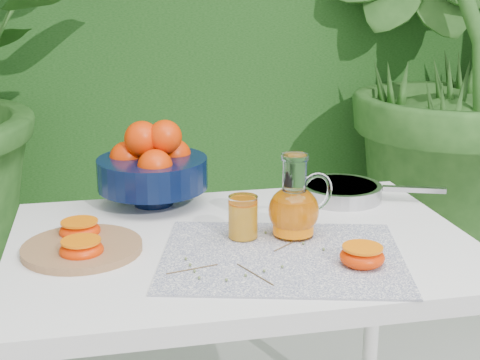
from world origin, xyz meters
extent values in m
imported|color=#28571D|center=(1.11, 1.29, 0.96)|extent=(2.64, 2.64, 1.91)
cube|color=white|center=(0.00, -0.03, 0.73)|extent=(1.00, 0.70, 0.04)
cylinder|color=white|center=(-0.45, 0.27, 0.35)|extent=(0.04, 0.04, 0.71)
cylinder|color=white|center=(0.45, 0.27, 0.35)|extent=(0.04, 0.04, 0.71)
cube|color=#0C1343|center=(0.06, -0.14, 0.75)|extent=(0.57, 0.49, 0.00)
cylinder|color=olive|center=(-0.34, -0.03, 0.76)|extent=(0.26, 0.26, 0.02)
cylinder|color=black|center=(-0.17, 0.26, 0.77)|extent=(0.10, 0.10, 0.04)
cylinder|color=black|center=(-0.17, 0.26, 0.83)|extent=(0.28, 0.28, 0.08)
sphere|color=#EC2F02|center=(-0.23, 0.29, 0.86)|extent=(0.09, 0.09, 0.09)
sphere|color=#EC2F02|center=(-0.11, 0.29, 0.86)|extent=(0.09, 0.09, 0.09)
sphere|color=#EC2F02|center=(-0.17, 0.19, 0.86)|extent=(0.09, 0.09, 0.09)
sphere|color=#EC2F02|center=(-0.17, 0.33, 0.86)|extent=(0.09, 0.09, 0.09)
sphere|color=#EC2F02|center=(-0.19, 0.26, 0.92)|extent=(0.09, 0.09, 0.09)
sphere|color=#EC2F02|center=(-0.14, 0.25, 0.93)|extent=(0.09, 0.09, 0.08)
cylinder|color=white|center=(0.11, -0.03, 0.76)|extent=(0.11, 0.11, 0.01)
ellipsoid|color=white|center=(0.11, -0.03, 0.81)|extent=(0.14, 0.14, 0.11)
cylinder|color=white|center=(0.11, -0.03, 0.89)|extent=(0.07, 0.07, 0.07)
cylinder|color=white|center=(0.11, -0.03, 0.93)|extent=(0.08, 0.08, 0.01)
torus|color=white|center=(0.17, -0.02, 0.85)|extent=(0.09, 0.04, 0.09)
cylinder|color=#D16304|center=(0.11, -0.03, 0.80)|extent=(0.11, 0.11, 0.08)
cylinder|color=white|center=(0.00, -0.03, 0.80)|extent=(0.08, 0.08, 0.09)
cylinder|color=orange|center=(0.00, -0.03, 0.79)|extent=(0.07, 0.07, 0.08)
cylinder|color=orange|center=(0.00, -0.03, 0.83)|extent=(0.06, 0.06, 0.00)
cylinder|color=#AAA9AE|center=(0.31, 0.20, 0.77)|extent=(0.27, 0.27, 0.04)
cylinder|color=silver|center=(0.31, 0.20, 0.79)|extent=(0.24, 0.24, 0.01)
cube|color=#AAA9AE|center=(0.48, 0.14, 0.78)|extent=(0.15, 0.07, 0.01)
ellipsoid|color=#EC2F02|center=(-0.34, -0.07, 0.77)|extent=(0.10, 0.10, 0.04)
cylinder|color=orange|center=(-0.34, -0.07, 0.79)|extent=(0.09, 0.09, 0.00)
ellipsoid|color=#EC2F02|center=(-0.35, 0.05, 0.77)|extent=(0.10, 0.10, 0.04)
cylinder|color=orange|center=(-0.35, 0.05, 0.79)|extent=(0.09, 0.09, 0.00)
ellipsoid|color=#EC2F02|center=(0.20, -0.21, 0.77)|extent=(0.10, 0.10, 0.04)
cylinder|color=orange|center=(0.20, -0.21, 0.79)|extent=(0.09, 0.09, 0.00)
cylinder|color=brown|center=(-0.02, -0.22, 0.76)|extent=(0.05, 0.11, 0.00)
sphere|color=#5F743C|center=(-0.08, -0.24, 0.76)|extent=(0.01, 0.01, 0.01)
sphere|color=#5F743C|center=(-0.04, -0.23, 0.76)|extent=(0.01, 0.01, 0.01)
sphere|color=#5F743C|center=(0.00, -0.21, 0.76)|extent=(0.01, 0.01, 0.01)
sphere|color=#5F743C|center=(0.04, -0.20, 0.76)|extent=(0.01, 0.01, 0.01)
cylinder|color=brown|center=(0.10, -0.07, 0.76)|extent=(0.11, 0.09, 0.00)
sphere|color=#5F743C|center=(0.05, -0.02, 0.76)|extent=(0.01, 0.01, 0.01)
sphere|color=#5F743C|center=(0.09, -0.06, 0.76)|extent=(0.01, 0.01, 0.01)
sphere|color=#5F743C|center=(0.12, -0.09, 0.76)|extent=(0.01, 0.01, 0.01)
sphere|color=#5F743C|center=(0.15, -0.13, 0.76)|extent=(0.01, 0.01, 0.01)
cylinder|color=brown|center=(-0.13, -0.17, 0.76)|extent=(0.10, 0.03, 0.00)
sphere|color=#5F743C|center=(-0.12, -0.22, 0.76)|extent=(0.01, 0.01, 0.01)
sphere|color=#5F743C|center=(-0.13, -0.19, 0.76)|extent=(0.01, 0.01, 0.01)
sphere|color=#5F743C|center=(-0.13, -0.16, 0.76)|extent=(0.01, 0.01, 0.01)
sphere|color=#5F743C|center=(-0.14, -0.12, 0.76)|extent=(0.01, 0.01, 0.01)
camera|label=1|loc=(-0.28, -1.36, 1.29)|focal=50.00mm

